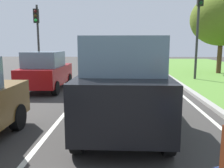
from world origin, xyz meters
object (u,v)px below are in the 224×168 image
at_px(car_hatchback_far, 46,71).
at_px(traffic_light_overhead_left, 37,28).
at_px(tree_roadside_far, 222,19).
at_px(traffic_light_near_right, 199,18).
at_px(car_suv_ahead, 123,83).

relative_size(car_hatchback_far, traffic_light_overhead_left, 0.79).
height_order(car_hatchback_far, traffic_light_overhead_left, traffic_light_overhead_left).
height_order(car_hatchback_far, tree_roadside_far, tree_roadside_far).
bearing_deg(car_hatchback_far, traffic_light_overhead_left, 112.21).
relative_size(traffic_light_near_right, tree_roadside_far, 0.93).
relative_size(car_hatchback_far, tree_roadside_far, 0.65).
distance_m(car_suv_ahead, traffic_light_overhead_left, 11.85).
bearing_deg(car_suv_ahead, tree_roadside_far, 59.92).
bearing_deg(tree_roadside_far, traffic_light_near_right, -129.27).
relative_size(car_hatchback_far, traffic_light_near_right, 0.70).
bearing_deg(car_hatchback_far, tree_roadside_far, 32.04).
xyz_separation_m(car_suv_ahead, tree_roadside_far, (6.88, 11.55, 2.65)).
height_order(traffic_light_near_right, tree_roadside_far, tree_roadside_far).
bearing_deg(car_suv_ahead, car_hatchback_far, 125.89).
relative_size(car_suv_ahead, traffic_light_near_right, 0.86).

